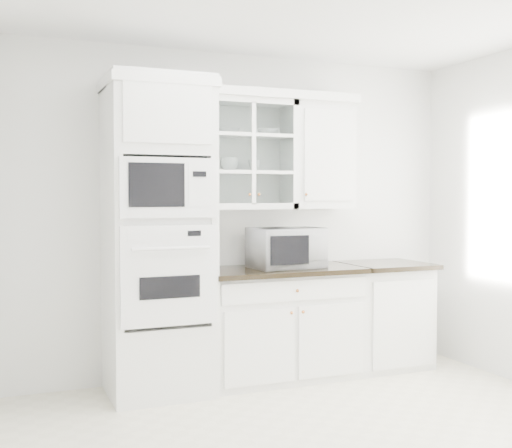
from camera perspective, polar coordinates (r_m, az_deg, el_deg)
name	(u,v)px	position (r m, az deg, el deg)	size (l,w,h in m)	color
ground	(337,444)	(4.13, 7.20, -18.87)	(4.00, 3.50, 0.01)	beige
room_shell	(306,155)	(4.23, 4.46, 6.18)	(4.00, 3.50, 2.70)	white
oven_column	(158,237)	(4.91, -8.68, -1.12)	(0.76, 0.68, 2.40)	white
base_cabinet_run	(280,322)	(5.37, 2.17, -8.73)	(1.32, 0.67, 0.92)	white
extra_base_cabinet	(383,314)	(5.84, 11.23, -7.84)	(0.72, 0.67, 0.92)	white
upper_cabinet_glass	(246,154)	(5.30, -0.89, 6.21)	(0.80, 0.33, 0.90)	white
upper_cabinet_solid	(319,156)	(5.58, 5.61, 6.01)	(0.55, 0.33, 0.90)	white
crown_molding	(235,94)	(5.30, -1.87, 11.49)	(2.14, 0.38, 0.07)	white
countertop_microwave	(285,248)	(5.27, 2.62, -2.10)	(0.57, 0.47, 0.33)	white
bowl_a	(228,131)	(5.25, -2.46, 8.25)	(0.18, 0.18, 0.05)	white
bowl_b	(268,132)	(5.39, 1.08, 8.14)	(0.18, 0.18, 0.06)	white
cup_a	(229,164)	(5.23, -2.37, 5.31)	(0.14, 0.14, 0.11)	white
cup_b	(254,166)	(5.33, -0.17, 5.18)	(0.10, 0.10, 0.09)	white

